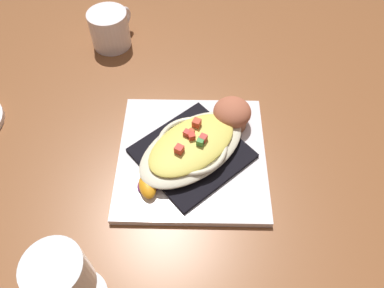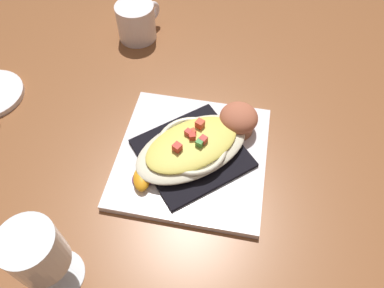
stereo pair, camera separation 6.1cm
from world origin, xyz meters
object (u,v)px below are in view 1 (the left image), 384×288
muffin (232,114)px  coffee_mug (110,30)px  square_plate (192,156)px  gratin_dish (192,146)px  stemmed_glass (62,278)px  orange_garnish (148,185)px

muffin → coffee_mug: bearing=-49.5°
square_plate → gratin_dish: 0.03m
stemmed_glass → gratin_dish: bearing=-129.1°
gratin_dish → muffin: muffin is taller
square_plate → orange_garnish: bearing=37.8°
orange_garnish → stemmed_glass: bearing=57.7°
stemmed_glass → coffee_mug: bearing=-92.9°
orange_garnish → gratin_dish: bearing=-142.2°
muffin → coffee_mug: coffee_mug is taller
orange_garnish → stemmed_glass: 0.20m
muffin → stemmed_glass: stemmed_glass is taller
gratin_dish → orange_garnish: (0.08, 0.06, -0.02)m
orange_garnish → stemmed_glass: stemmed_glass is taller
gratin_dish → coffee_mug: size_ratio=2.27×
square_plate → orange_garnish: 0.10m
square_plate → orange_garnish: size_ratio=3.97×
square_plate → orange_garnish: orange_garnish is taller
gratin_dish → coffee_mug: bearing=-65.6°
gratin_dish → orange_garnish: 0.10m
coffee_mug → stemmed_glass: size_ratio=0.75×
muffin → coffee_mug: size_ratio=0.66×
gratin_dish → coffee_mug: (0.15, -0.33, -0.00)m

